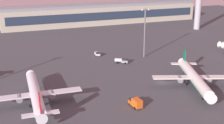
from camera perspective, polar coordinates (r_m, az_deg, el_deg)
name	(u,v)px	position (r m, az deg, el deg)	size (l,w,h in m)	color
ground_plane	(162,83)	(123.12, 9.34, -3.87)	(416.00, 416.00, 0.00)	#424449
terminal_building	(103,13)	(255.13, -1.63, 9.04)	(162.73, 22.40, 16.40)	#B2AD99
airplane_mid_apron	(194,77)	(120.13, 15.08, -2.79)	(30.66, 38.88, 10.40)	silver
airplane_near_gate	(35,94)	(104.76, -14.10, -5.73)	(30.79, 39.55, 10.14)	silver
fuel_truck	(122,60)	(146.16, 1.86, 0.28)	(6.42, 5.22, 2.35)	gray
catering_truck	(136,102)	(100.88, 4.43, -7.54)	(2.72, 5.79, 3.05)	#D85919
maintenance_van	(97,54)	(158.53, -2.77, 1.54)	(2.20, 4.24, 2.25)	white
apron_light_central	(145,30)	(154.83, 6.14, 6.02)	(4.80, 0.90, 24.68)	slate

